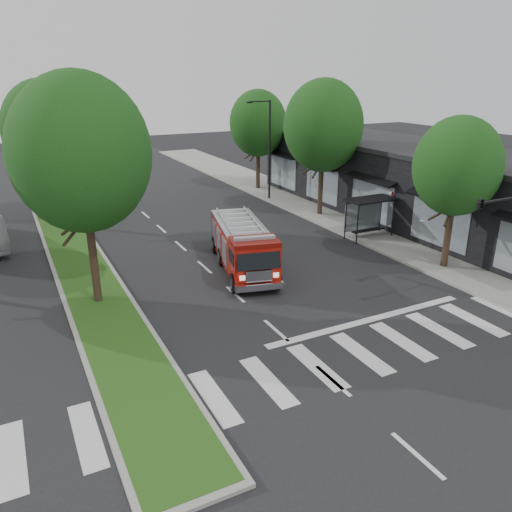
{
  "coord_description": "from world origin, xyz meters",
  "views": [
    {
      "loc": [
        -8.99,
        -15.81,
        9.92
      ],
      "look_at": [
        1.08,
        3.94,
        1.8
      ],
      "focal_mm": 35.0,
      "sensor_mm": 36.0,
      "label": 1
    }
  ],
  "objects": [
    {
      "name": "tree_median_near",
      "position": [
        -6.0,
        6.0,
        6.81
      ],
      "size": [
        5.8,
        5.8,
        10.16
      ],
      "color": "black",
      "rests_on": "ground"
    },
    {
      "name": "sidewalk_right",
      "position": [
        12.5,
        10.0,
        0.07
      ],
      "size": [
        5.0,
        80.0,
        0.15
      ],
      "primitive_type": "cube",
      "color": "gray",
      "rests_on": "ground"
    },
    {
      "name": "tree_right_near",
      "position": [
        11.5,
        2.0,
        5.51
      ],
      "size": [
        4.4,
        4.4,
        8.05
      ],
      "color": "black",
      "rests_on": "ground"
    },
    {
      "name": "streetlight_right_far",
      "position": [
        10.35,
        20.0,
        4.48
      ],
      "size": [
        2.11,
        0.2,
        8.0
      ],
      "color": "black",
      "rests_on": "ground"
    },
    {
      "name": "tree_median_far",
      "position": [
        -6.0,
        20.0,
        6.49
      ],
      "size": [
        5.6,
        5.6,
        9.72
      ],
      "color": "black",
      "rests_on": "ground"
    },
    {
      "name": "tree_right_mid",
      "position": [
        11.5,
        14.0,
        6.49
      ],
      "size": [
        5.6,
        5.6,
        9.72
      ],
      "color": "black",
      "rests_on": "ground"
    },
    {
      "name": "fire_engine",
      "position": [
        1.78,
        6.87,
        1.29
      ],
      "size": [
        4.06,
        8.08,
        2.69
      ],
      "rotation": [
        0.0,
        0.0,
        -0.24
      ],
      "color": "#620A05",
      "rests_on": "ground"
    },
    {
      "name": "bus_shelter",
      "position": [
        11.2,
        8.15,
        2.04
      ],
      "size": [
        3.2,
        1.6,
        2.61
      ],
      "color": "black",
      "rests_on": "ground"
    },
    {
      "name": "tree_right_far",
      "position": [
        11.5,
        24.0,
        5.84
      ],
      "size": [
        5.0,
        5.0,
        8.73
      ],
      "color": "black",
      "rests_on": "ground"
    },
    {
      "name": "storefront_row",
      "position": [
        17.0,
        10.0,
        2.5
      ],
      "size": [
        8.0,
        30.0,
        5.0
      ],
      "primitive_type": "cube",
      "color": "black",
      "rests_on": "ground"
    },
    {
      "name": "median",
      "position": [
        -6.0,
        18.0,
        0.08
      ],
      "size": [
        3.0,
        50.0,
        0.15
      ],
      "color": "gray",
      "rests_on": "ground"
    },
    {
      "name": "ground",
      "position": [
        0.0,
        0.0,
        0.0
      ],
      "size": [
        140.0,
        140.0,
        0.0
      ],
      "primitive_type": "plane",
      "color": "black",
      "rests_on": "ground"
    }
  ]
}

